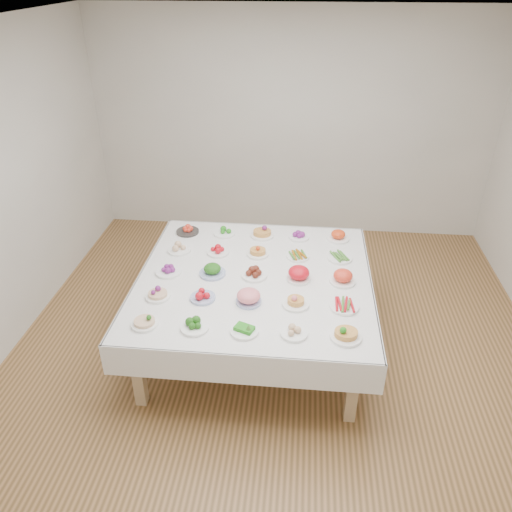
# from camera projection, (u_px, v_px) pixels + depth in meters

# --- Properties ---
(room_envelope) EXTENTS (5.02, 5.02, 2.81)m
(room_envelope) POSITION_uv_depth(u_px,v_px,m) (281.00, 164.00, 3.86)
(room_envelope) COLOR #A07042
(room_envelope) RESTS_ON ground
(display_table) EXTENTS (2.09, 2.09, 0.75)m
(display_table) POSITION_uv_depth(u_px,v_px,m) (254.00, 283.00, 4.49)
(display_table) COLOR white
(display_table) RESTS_ON ground
(dish_0) EXTENTS (0.21, 0.21, 0.11)m
(dish_0) POSITION_uv_depth(u_px,v_px,m) (144.00, 320.00, 3.84)
(dish_0) COLOR white
(dish_0) RESTS_ON display_table
(dish_1) EXTENTS (0.22, 0.22, 0.09)m
(dish_1) POSITION_uv_depth(u_px,v_px,m) (195.00, 324.00, 3.81)
(dish_1) COLOR white
(dish_1) RESTS_ON display_table
(dish_2) EXTENTS (0.22, 0.22, 0.10)m
(dish_2) POSITION_uv_depth(u_px,v_px,m) (244.00, 328.00, 3.77)
(dish_2) COLOR white
(dish_2) RESTS_ON display_table
(dish_3) EXTENTS (0.21, 0.21, 0.08)m
(dish_3) POSITION_uv_depth(u_px,v_px,m) (294.00, 331.00, 3.75)
(dish_3) COLOR white
(dish_3) RESTS_ON display_table
(dish_4) EXTENTS (0.23, 0.23, 0.15)m
(dish_4) POSITION_uv_depth(u_px,v_px,m) (346.00, 331.00, 3.70)
(dish_4) COLOR white
(dish_4) RESTS_ON display_table
(dish_5) EXTENTS (0.21, 0.21, 0.12)m
(dish_5) POSITION_uv_depth(u_px,v_px,m) (157.00, 292.00, 4.16)
(dish_5) COLOR white
(dish_5) RESTS_ON display_table
(dish_6) EXTENTS (0.21, 0.21, 0.10)m
(dish_6) POSITION_uv_depth(u_px,v_px,m) (203.00, 294.00, 4.14)
(dish_6) COLOR #4C66B2
(dish_6) RESTS_ON display_table
(dish_7) EXTENTS (0.22, 0.22, 0.13)m
(dish_7) POSITION_uv_depth(u_px,v_px,m) (249.00, 297.00, 4.09)
(dish_7) COLOR #4C66B2
(dish_7) RESTS_ON display_table
(dish_8) EXTENTS (0.22, 0.22, 0.11)m
(dish_8) POSITION_uv_depth(u_px,v_px,m) (296.00, 300.00, 4.07)
(dish_8) COLOR white
(dish_8) RESTS_ON display_table
(dish_9) EXTENTS (0.23, 0.23, 0.06)m
(dish_9) POSITION_uv_depth(u_px,v_px,m) (344.00, 305.00, 4.04)
(dish_9) COLOR white
(dish_9) RESTS_ON display_table
(dish_10) EXTENTS (0.23, 0.23, 0.09)m
(dish_10) POSITION_uv_depth(u_px,v_px,m) (168.00, 270.00, 4.50)
(dish_10) COLOR white
(dish_10) RESTS_ON display_table
(dish_11) EXTENTS (0.23, 0.23, 0.12)m
(dish_11) POSITION_uv_depth(u_px,v_px,m) (212.00, 269.00, 4.46)
(dish_11) COLOR #4C66B2
(dish_11) RESTS_ON display_table
(dish_12) EXTENTS (0.23, 0.23, 0.10)m
(dish_12) POSITION_uv_depth(u_px,v_px,m) (254.00, 272.00, 4.44)
(dish_12) COLOR white
(dish_12) RESTS_ON display_table
(dish_13) EXTENTS (0.21, 0.21, 0.14)m
(dish_13) POSITION_uv_depth(u_px,v_px,m) (299.00, 273.00, 4.38)
(dish_13) COLOR white
(dish_13) RESTS_ON display_table
(dish_14) EXTENTS (0.22, 0.22, 0.13)m
(dish_14) POSITION_uv_depth(u_px,v_px,m) (343.00, 277.00, 4.35)
(dish_14) COLOR white
(dish_14) RESTS_ON display_table
(dish_15) EXTENTS (0.22, 0.22, 0.10)m
(dish_15) POSITION_uv_depth(u_px,v_px,m) (179.00, 247.00, 4.83)
(dish_15) COLOR white
(dish_15) RESTS_ON display_table
(dish_16) EXTENTS (0.21, 0.21, 0.09)m
(dish_16) POSITION_uv_depth(u_px,v_px,m) (218.00, 250.00, 4.80)
(dish_16) COLOR white
(dish_16) RESTS_ON display_table
(dish_17) EXTENTS (0.20, 0.20, 0.11)m
(dish_17) POSITION_uv_depth(u_px,v_px,m) (258.00, 251.00, 4.76)
(dish_17) COLOR white
(dish_17) RESTS_ON display_table
(dish_18) EXTENTS (0.23, 0.21, 0.05)m
(dish_18) POSITION_uv_depth(u_px,v_px,m) (298.00, 255.00, 4.74)
(dish_18) COLOR white
(dish_18) RESTS_ON display_table
(dish_19) EXTENTS (0.25, 0.23, 0.06)m
(dish_19) POSITION_uv_depth(u_px,v_px,m) (340.00, 257.00, 4.71)
(dish_19) COLOR white
(dish_19) RESTS_ON display_table
(dish_20) EXTENTS (0.23, 0.23, 0.09)m
(dish_20) POSITION_uv_depth(u_px,v_px,m) (187.00, 230.00, 5.17)
(dish_20) COLOR #2D2A28
(dish_20) RESTS_ON display_table
(dish_21) EXTENTS (0.22, 0.22, 0.09)m
(dish_21) POSITION_uv_depth(u_px,v_px,m) (224.00, 232.00, 5.13)
(dish_21) COLOR white
(dish_21) RESTS_ON display_table
(dish_22) EXTENTS (0.23, 0.23, 0.15)m
(dish_22) POSITION_uv_depth(u_px,v_px,m) (262.00, 230.00, 5.08)
(dish_22) COLOR white
(dish_22) RESTS_ON display_table
(dish_23) EXTENTS (0.20, 0.20, 0.08)m
(dish_23) POSITION_uv_depth(u_px,v_px,m) (299.00, 235.00, 5.07)
(dish_23) COLOR white
(dish_23) RESTS_ON display_table
(dish_24) EXTENTS (0.22, 0.22, 0.11)m
(dish_24) POSITION_uv_depth(u_px,v_px,m) (338.00, 235.00, 5.03)
(dish_24) COLOR white
(dish_24) RESTS_ON display_table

